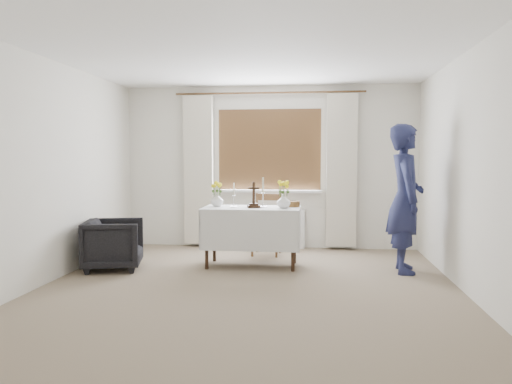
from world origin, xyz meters
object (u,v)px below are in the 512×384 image
wooden_chair (266,224)px  person (405,199)px  wooden_cross (254,195)px  flower_vase_left (217,200)px  altar_table (252,237)px  flower_vase_right (284,201)px  armchair (114,244)px

wooden_chair → person: person is taller
wooden_cross → person: bearing=-18.1°
flower_vase_left → person: bearing=-4.3°
altar_table → flower_vase_right: flower_vase_right is taller
flower_vase_right → altar_table: bearing=172.8°
altar_table → person: 1.97m
wooden_chair → flower_vase_right: flower_vase_right is taller
person → flower_vase_right: (-1.48, 0.05, -0.05)m
armchair → flower_vase_left: size_ratio=4.01×
armchair → altar_table: bearing=-91.1°
flower_vase_left → flower_vase_right: size_ratio=0.97×
wooden_cross → wooden_chair: bearing=67.7°
wooden_cross → flower_vase_left: bearing=150.1°
altar_table → wooden_cross: wooden_cross is taller
wooden_cross → armchair: bearing=174.9°
altar_table → wooden_chair: size_ratio=1.41×
altar_table → person: bearing=-3.0°
armchair → wooden_cross: size_ratio=2.11×
armchair → flower_vase_right: 2.20m
flower_vase_right → flower_vase_left: bearing=171.6°
person → wooden_cross: person is taller
wooden_cross → flower_vase_right: size_ratio=1.83×
armchair → flower_vase_right: size_ratio=3.87×
wooden_chair → armchair: size_ratio=1.26×
flower_vase_left → wooden_chair: bearing=50.0°
flower_vase_left → altar_table: bearing=-9.4°
person → wooden_cross: size_ratio=5.48×
altar_table → wooden_chair: (0.11, 0.77, 0.06)m
wooden_cross → flower_vase_left: 0.52m
altar_table → wooden_cross: 0.55m
flower_vase_left → armchair: bearing=-159.3°
wooden_chair → wooden_cross: size_ratio=2.67×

